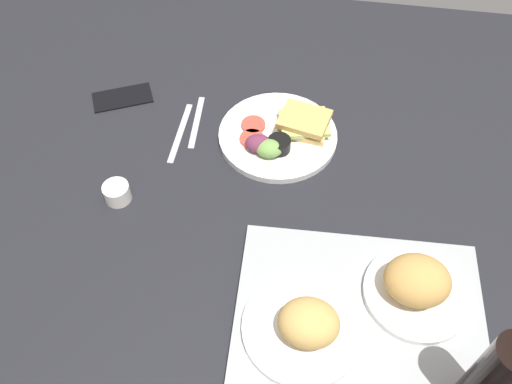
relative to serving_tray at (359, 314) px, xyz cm
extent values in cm
cube|color=black|center=(20.61, -25.21, -2.30)|extent=(190.00, 150.00, 3.00)
cube|color=#9EA0A3|center=(0.00, 0.00, 0.00)|extent=(46.42, 34.96, 1.60)
cylinder|color=white|center=(-10.00, -5.00, 1.50)|extent=(19.50, 19.50, 1.40)
ellipsoid|color=tan|center=(-9.09, -4.98, 6.26)|extent=(11.91, 10.29, 8.12)
cylinder|color=white|center=(10.00, 5.00, 1.50)|extent=(21.46, 21.46, 1.40)
ellipsoid|color=tan|center=(9.08, 5.81, 5.82)|extent=(10.63, 9.18, 7.25)
cylinder|color=white|center=(20.41, -41.66, 0.00)|extent=(27.43, 27.43, 1.60)
cube|color=#DBB266|center=(14.92, -44.13, 1.50)|extent=(12.01, 10.27, 1.40)
cube|color=#B2C66B|center=(14.92, -44.13, 2.70)|extent=(12.85, 11.40, 1.00)
cube|color=tan|center=(14.92, -44.13, 3.90)|extent=(12.66, 11.13, 1.40)
cylinder|color=#D14738|center=(26.58, -43.03, 1.20)|extent=(5.60, 5.60, 0.80)
cylinder|color=#D14738|center=(26.17, -38.64, 1.20)|extent=(5.60, 5.60, 0.80)
cylinder|color=black|center=(19.72, -36.86, 2.30)|extent=(5.20, 5.20, 3.00)
cylinder|color=#EFEACC|center=(19.72, -36.86, 3.40)|extent=(4.26, 4.26, 0.60)
ellipsoid|color=#729E4C|center=(21.78, -35.08, 2.60)|extent=(6.00, 4.80, 3.60)
ellipsoid|color=#6B2D47|center=(24.25, -36.18, 2.60)|extent=(6.00, 4.80, 3.60)
cylinder|color=black|center=(-18.18, 13.14, 11.06)|extent=(6.40, 6.40, 23.73)
cylinder|color=silver|center=(51.76, -18.92, 1.20)|extent=(5.60, 5.60, 4.00)
cube|color=#B7B7BC|center=(40.41, -43.66, -0.55)|extent=(2.56, 17.06, 0.50)
cube|color=#B7B7BC|center=(43.41, -39.66, -0.55)|extent=(1.47, 19.01, 0.50)
cube|color=black|center=(60.44, -48.94, -0.40)|extent=(16.10, 12.66, 0.80)
camera|label=1|loc=(11.91, 44.65, 92.02)|focal=38.06mm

